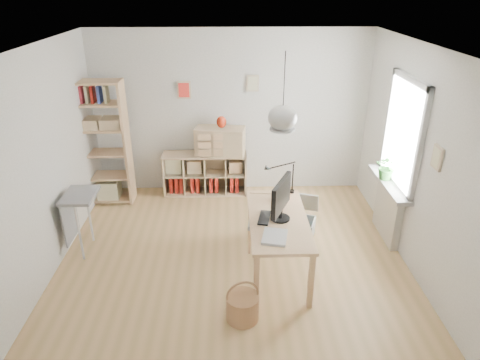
{
  "coord_description": "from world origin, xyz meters",
  "views": [
    {
      "loc": [
        -0.02,
        -4.6,
        3.35
      ],
      "look_at": [
        0.1,
        0.3,
        1.05
      ],
      "focal_mm": 32.0,
      "sensor_mm": 36.0,
      "label": 1
    }
  ],
  "objects_px": {
    "cube_shelf": "(204,176)",
    "tall_bookshelf": "(102,139)",
    "storage_chest": "(297,223)",
    "drawer_chest": "(220,141)",
    "desk": "(278,225)",
    "chair": "(263,218)",
    "monitor": "(281,198)"
  },
  "relations": [
    {
      "from": "cube_shelf",
      "to": "tall_bookshelf",
      "type": "distance_m",
      "value": 1.77
    },
    {
      "from": "storage_chest",
      "to": "drawer_chest",
      "type": "bearing_deg",
      "value": 148.41
    },
    {
      "from": "desk",
      "to": "chair",
      "type": "bearing_deg",
      "value": 104.68
    },
    {
      "from": "cube_shelf",
      "to": "storage_chest",
      "type": "bearing_deg",
      "value": -45.02
    },
    {
      "from": "chair",
      "to": "storage_chest",
      "type": "distance_m",
      "value": 0.64
    },
    {
      "from": "desk",
      "to": "cube_shelf",
      "type": "relative_size",
      "value": 1.07
    },
    {
      "from": "chair",
      "to": "drawer_chest",
      "type": "height_order",
      "value": "drawer_chest"
    },
    {
      "from": "cube_shelf",
      "to": "chair",
      "type": "height_order",
      "value": "chair"
    },
    {
      "from": "desk",
      "to": "cube_shelf",
      "type": "bearing_deg",
      "value": 114.61
    },
    {
      "from": "storage_chest",
      "to": "tall_bookshelf",
      "type": "bearing_deg",
      "value": 178.52
    },
    {
      "from": "cube_shelf",
      "to": "tall_bookshelf",
      "type": "relative_size",
      "value": 0.7
    },
    {
      "from": "drawer_chest",
      "to": "monitor",
      "type": "bearing_deg",
      "value": -61.59
    },
    {
      "from": "chair",
      "to": "cube_shelf",
      "type": "bearing_deg",
      "value": 124.02
    },
    {
      "from": "tall_bookshelf",
      "to": "storage_chest",
      "type": "bearing_deg",
      "value": -20.65
    },
    {
      "from": "drawer_chest",
      "to": "chair",
      "type": "bearing_deg",
      "value": -60.66
    },
    {
      "from": "desk",
      "to": "drawer_chest",
      "type": "relative_size",
      "value": 1.89
    },
    {
      "from": "monitor",
      "to": "tall_bookshelf",
      "type": "bearing_deg",
      "value": 166.92
    },
    {
      "from": "chair",
      "to": "monitor",
      "type": "xyz_separation_m",
      "value": [
        0.16,
        -0.56,
        0.6
      ]
    },
    {
      "from": "storage_chest",
      "to": "drawer_chest",
      "type": "distance_m",
      "value": 1.91
    },
    {
      "from": "cube_shelf",
      "to": "chair",
      "type": "distance_m",
      "value": 1.91
    },
    {
      "from": "monitor",
      "to": "storage_chest",
      "type": "bearing_deg",
      "value": 91.59
    },
    {
      "from": "tall_bookshelf",
      "to": "storage_chest",
      "type": "xyz_separation_m",
      "value": [
        2.96,
        -1.12,
        -0.9
      ]
    },
    {
      "from": "tall_bookshelf",
      "to": "storage_chest",
      "type": "relative_size",
      "value": 2.71
    },
    {
      "from": "desk",
      "to": "drawer_chest",
      "type": "xyz_separation_m",
      "value": [
        -0.73,
        2.19,
        0.29
      ]
    },
    {
      "from": "tall_bookshelf",
      "to": "chair",
      "type": "xyz_separation_m",
      "value": [
        2.44,
        -1.41,
        -0.65
      ]
    },
    {
      "from": "chair",
      "to": "monitor",
      "type": "height_order",
      "value": "monitor"
    },
    {
      "from": "chair",
      "to": "tall_bookshelf",
      "type": "bearing_deg",
      "value": 156.57
    },
    {
      "from": "desk",
      "to": "monitor",
      "type": "distance_m",
      "value": 0.38
    },
    {
      "from": "desk",
      "to": "drawer_chest",
      "type": "distance_m",
      "value": 2.33
    },
    {
      "from": "tall_bookshelf",
      "to": "storage_chest",
      "type": "distance_m",
      "value": 3.29
    },
    {
      "from": "desk",
      "to": "drawer_chest",
      "type": "height_order",
      "value": "drawer_chest"
    },
    {
      "from": "desk",
      "to": "cube_shelf",
      "type": "xyz_separation_m",
      "value": [
        -1.02,
        2.23,
        -0.36
      ]
    }
  ]
}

